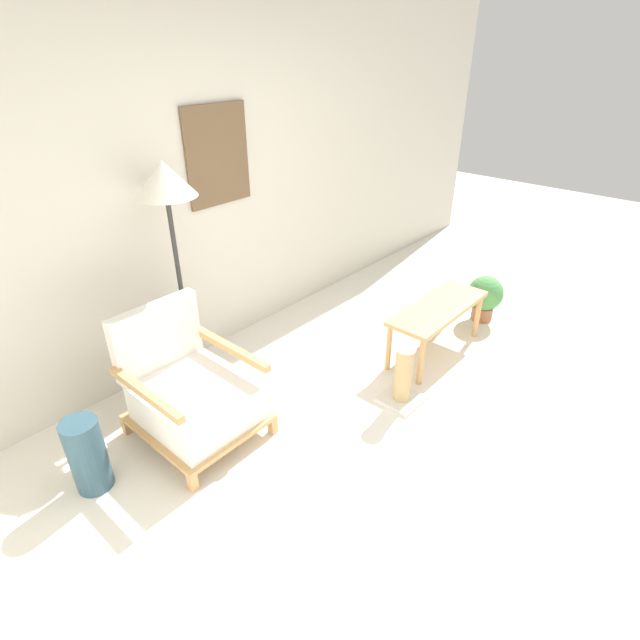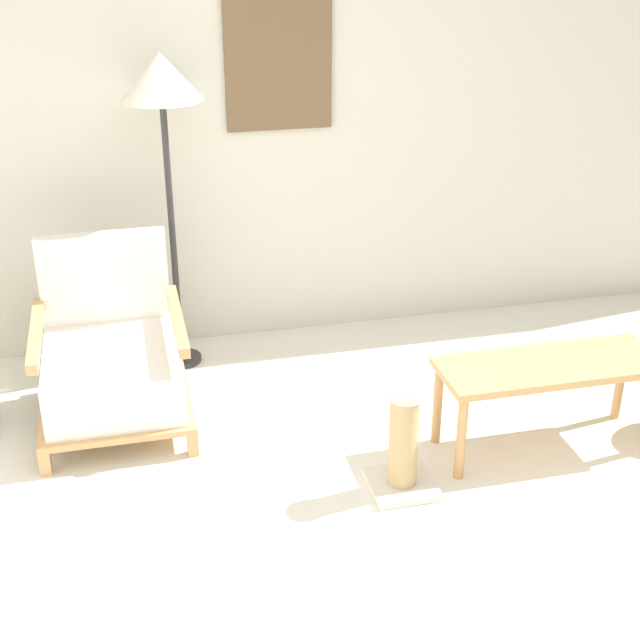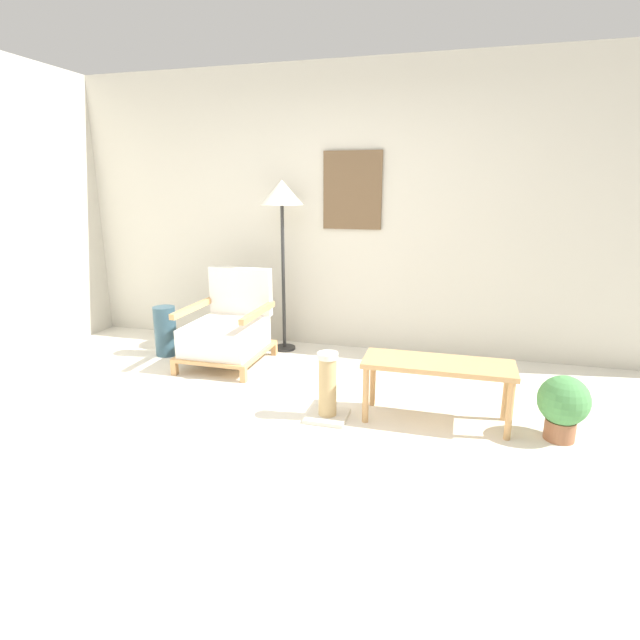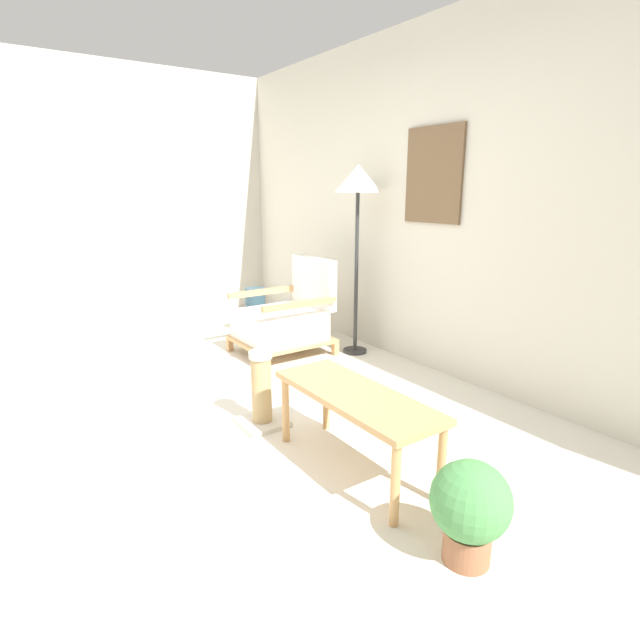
{
  "view_description": "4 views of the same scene",
  "coord_description": "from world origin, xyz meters",
  "px_view_note": "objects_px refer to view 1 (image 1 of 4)",
  "views": [
    {
      "loc": [
        -2.31,
        -0.91,
        2.32
      ],
      "look_at": [
        0.02,
        1.14,
        0.55
      ],
      "focal_mm": 28.0,
      "sensor_mm": 36.0,
      "label": 1
    },
    {
      "loc": [
        -0.84,
        -2.45,
        2.3
      ],
      "look_at": [
        0.02,
        1.14,
        0.55
      ],
      "focal_mm": 50.0,
      "sensor_mm": 36.0,
      "label": 2
    },
    {
      "loc": [
        1.05,
        -2.58,
        1.58
      ],
      "look_at": [
        0.02,
        1.14,
        0.55
      ],
      "focal_mm": 28.0,
      "sensor_mm": 36.0,
      "label": 3
    },
    {
      "loc": [
        2.83,
        -0.79,
        1.45
      ],
      "look_at": [
        0.02,
        1.14,
        0.55
      ],
      "focal_mm": 28.0,
      "sensor_mm": 36.0,
      "label": 4
    }
  ],
  "objects_px": {
    "potted_plant": "(485,296)",
    "scratching_post": "(403,378)",
    "floor_lamp": "(166,191)",
    "coffee_table": "(438,312)",
    "vase": "(87,455)",
    "armchair": "(191,393)"
  },
  "relations": [
    {
      "from": "coffee_table",
      "to": "vase",
      "type": "relative_size",
      "value": 2.12
    },
    {
      "from": "coffee_table",
      "to": "potted_plant",
      "type": "xyz_separation_m",
      "value": [
        0.79,
        -0.05,
        -0.13
      ]
    },
    {
      "from": "floor_lamp",
      "to": "vase",
      "type": "relative_size",
      "value": 3.45
    },
    {
      "from": "vase",
      "to": "potted_plant",
      "type": "bearing_deg",
      "value": -13.6
    },
    {
      "from": "vase",
      "to": "scratching_post",
      "type": "height_order",
      "value": "scratching_post"
    },
    {
      "from": "scratching_post",
      "to": "potted_plant",
      "type": "bearing_deg",
      "value": 3.97
    },
    {
      "from": "armchair",
      "to": "scratching_post",
      "type": "height_order",
      "value": "armchair"
    },
    {
      "from": "armchair",
      "to": "scratching_post",
      "type": "distance_m",
      "value": 1.46
    },
    {
      "from": "floor_lamp",
      "to": "coffee_table",
      "type": "height_order",
      "value": "floor_lamp"
    },
    {
      "from": "potted_plant",
      "to": "vase",
      "type": "bearing_deg",
      "value": 166.4
    },
    {
      "from": "floor_lamp",
      "to": "scratching_post",
      "type": "xyz_separation_m",
      "value": [
        0.81,
        -1.39,
        -1.25
      ]
    },
    {
      "from": "scratching_post",
      "to": "coffee_table",
      "type": "bearing_deg",
      "value": 12.34
    },
    {
      "from": "coffee_table",
      "to": "scratching_post",
      "type": "bearing_deg",
      "value": -167.66
    },
    {
      "from": "vase",
      "to": "potted_plant",
      "type": "distance_m",
      "value": 3.48
    },
    {
      "from": "armchair",
      "to": "floor_lamp",
      "type": "relative_size",
      "value": 0.51
    },
    {
      "from": "armchair",
      "to": "vase",
      "type": "height_order",
      "value": "armchair"
    },
    {
      "from": "coffee_table",
      "to": "vase",
      "type": "bearing_deg",
      "value": 163.58
    },
    {
      "from": "floor_lamp",
      "to": "potted_plant",
      "type": "xyz_separation_m",
      "value": [
        2.33,
        -1.29,
        -1.21
      ]
    },
    {
      "from": "floor_lamp",
      "to": "coffee_table",
      "type": "bearing_deg",
      "value": -38.57
    },
    {
      "from": "coffee_table",
      "to": "scratching_post",
      "type": "distance_m",
      "value": 0.77
    },
    {
      "from": "potted_plant",
      "to": "coffee_table",
      "type": "bearing_deg",
      "value": 176.04
    },
    {
      "from": "potted_plant",
      "to": "scratching_post",
      "type": "height_order",
      "value": "scratching_post"
    }
  ]
}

